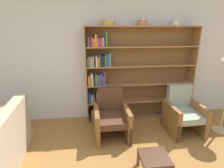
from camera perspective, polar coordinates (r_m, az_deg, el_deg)
wall_back at (r=3.86m, az=1.54°, el=8.55°), size 12.00×0.06×2.75m
bookshelf at (r=3.83m, az=6.12°, el=2.82°), size 2.37×0.30×2.04m
bowl_brass at (r=3.60m, az=-1.34°, el=19.44°), size 0.27×0.27×0.10m
bowl_olive at (r=3.73m, az=9.79°, el=19.24°), size 0.20×0.20×0.11m
bowl_cream at (r=3.98m, az=20.09°, el=18.24°), size 0.18×0.18×0.10m
armchair_leather at (r=3.36m, az=-0.20°, el=-10.71°), size 0.65×0.69×0.91m
armchair_cushioned at (r=3.78m, az=22.15°, el=-8.72°), size 0.66×0.70×0.91m
footstool at (r=2.72m, az=13.71°, el=-22.71°), size 0.40×0.40×0.29m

